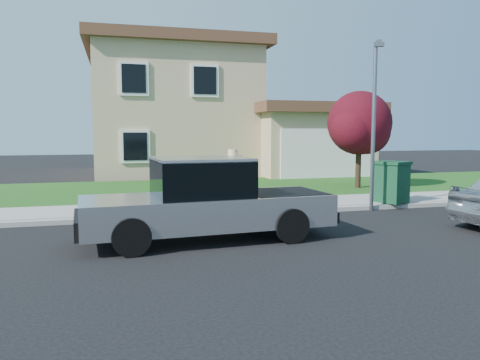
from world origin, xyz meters
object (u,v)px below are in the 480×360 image
at_px(trash_bin, 392,182).
at_px(street_lamp, 374,116).
at_px(woman, 233,190).
at_px(ornamental_tree, 360,126).
at_px(pickup_truck, 207,202).

xyz_separation_m(trash_bin, street_lamp, (-0.90, -0.40, 1.91)).
height_order(woman, ornamental_tree, ornamental_tree).
height_order(pickup_truck, street_lamp, street_lamp).
relative_size(trash_bin, street_lamp, 0.26).
bearing_deg(pickup_truck, ornamental_tree, 38.78).
relative_size(ornamental_tree, street_lamp, 0.79).
bearing_deg(woman, trash_bin, -148.24).
bearing_deg(ornamental_tree, street_lamp, -114.95).
relative_size(woman, trash_bin, 1.49).
relative_size(woman, street_lamp, 0.39).
relative_size(pickup_truck, street_lamp, 1.14).
bearing_deg(street_lamp, pickup_truck, -136.19).
bearing_deg(pickup_truck, woman, 50.06).
bearing_deg(trash_bin, street_lamp, -179.11).
xyz_separation_m(pickup_truck, ornamental_tree, (7.30, 6.73, 1.66)).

